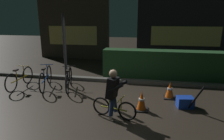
% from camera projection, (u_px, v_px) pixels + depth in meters
% --- Properties ---
extents(ground_plane, '(40.00, 40.00, 0.00)m').
position_uv_depth(ground_plane, '(101.00, 105.00, 5.77)').
color(ground_plane, '#2D261E').
extents(sidewalk_curb, '(12.00, 0.24, 0.12)m').
position_uv_depth(sidewalk_curb, '(115.00, 80.00, 7.84)').
color(sidewalk_curb, '#56544F').
rests_on(sidewalk_curb, ground).
extents(hedge_row, '(4.80, 0.70, 1.15)m').
position_uv_depth(hedge_row, '(161.00, 64.00, 8.24)').
color(hedge_row, '#214723').
rests_on(hedge_row, ground).
extents(storefront_left, '(4.26, 0.54, 4.41)m').
position_uv_depth(storefront_left, '(74.00, 22.00, 11.96)').
color(storefront_left, '#42382D').
rests_on(storefront_left, ground).
extents(storefront_right, '(5.47, 0.54, 4.95)m').
position_uv_depth(storefront_right, '(186.00, 17.00, 11.39)').
color(storefront_right, '#262328').
rests_on(storefront_right, ground).
extents(street_post, '(0.10, 0.10, 2.59)m').
position_uv_depth(street_post, '(65.00, 52.00, 6.85)').
color(street_post, '#2D2D33').
rests_on(street_post, ground).
extents(parked_bike_leftmost, '(0.46, 1.63, 0.75)m').
position_uv_depth(parked_bike_leftmost, '(20.00, 78.00, 7.13)').
color(parked_bike_leftmost, black).
rests_on(parked_bike_leftmost, ground).
extents(parked_bike_left_mid, '(0.55, 1.69, 0.80)m').
position_uv_depth(parked_bike_left_mid, '(46.00, 78.00, 7.09)').
color(parked_bike_left_mid, black).
rests_on(parked_bike_left_mid, ground).
extents(parked_bike_center_left, '(0.54, 1.60, 0.76)m').
position_uv_depth(parked_bike_center_left, '(69.00, 79.00, 7.01)').
color(parked_bike_center_left, black).
rests_on(parked_bike_center_left, ground).
extents(traffic_cone_near, '(0.36, 0.36, 0.54)m').
position_uv_depth(traffic_cone_near, '(142.00, 101.00, 5.40)').
color(traffic_cone_near, black).
rests_on(traffic_cone_near, ground).
extents(traffic_cone_far, '(0.36, 0.36, 0.53)m').
position_uv_depth(traffic_cone_far, '(170.00, 90.00, 6.21)').
color(traffic_cone_far, black).
rests_on(traffic_cone_far, ground).
extents(blue_crate, '(0.48, 0.38, 0.30)m').
position_uv_depth(blue_crate, '(185.00, 102.00, 5.59)').
color(blue_crate, '#193DB7').
rests_on(blue_crate, ground).
extents(cyclist, '(1.16, 0.61, 1.25)m').
position_uv_depth(cyclist, '(113.00, 94.00, 4.93)').
color(cyclist, black).
rests_on(cyclist, ground).
extents(closed_umbrella, '(0.35, 0.34, 0.78)m').
position_uv_depth(closed_umbrella, '(196.00, 98.00, 5.26)').
color(closed_umbrella, black).
rests_on(closed_umbrella, ground).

